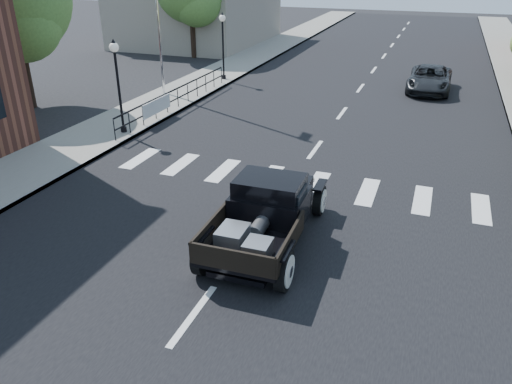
% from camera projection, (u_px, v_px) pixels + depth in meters
% --- Properties ---
extents(ground, '(120.00, 120.00, 0.00)m').
position_uv_depth(ground, '(247.00, 243.00, 12.55)').
color(ground, black).
rests_on(ground, ground).
extents(road, '(14.00, 80.00, 0.02)m').
position_uv_depth(road, '(354.00, 97.00, 25.24)').
color(road, black).
rests_on(road, ground).
extents(road_markings, '(12.00, 60.00, 0.06)m').
position_uv_depth(road_markings, '(332.00, 126.00, 21.02)').
color(road_markings, silver).
rests_on(road_markings, ground).
extents(sidewalk_left, '(3.00, 80.00, 0.15)m').
position_uv_depth(sidewalk_left, '(202.00, 83.00, 27.87)').
color(sidewalk_left, gray).
rests_on(sidewalk_left, ground).
extents(low_building_left, '(10.00, 12.00, 5.00)m').
position_uv_depth(low_building_left, '(198.00, 10.00, 39.85)').
color(low_building_left, '#A49B89').
rests_on(low_building_left, ground).
extents(railing, '(0.08, 10.00, 1.00)m').
position_uv_depth(railing, '(178.00, 96.00, 23.01)').
color(railing, black).
rests_on(railing, sidewalk_left).
extents(banner, '(0.04, 2.20, 0.60)m').
position_uv_depth(banner, '(157.00, 112.00, 21.38)').
color(banner, silver).
rests_on(banner, sidewalk_left).
extents(lamp_post_b, '(0.36, 0.36, 3.59)m').
position_uv_depth(lamp_post_b, '(119.00, 87.00, 19.16)').
color(lamp_post_b, black).
rests_on(lamp_post_b, sidewalk_left).
extents(lamp_post_c, '(0.36, 0.36, 3.59)m').
position_uv_depth(lamp_post_c, '(223.00, 46.00, 27.63)').
color(lamp_post_c, black).
rests_on(lamp_post_c, sidewalk_left).
extents(big_tree_near, '(5.04, 5.04, 7.40)m').
position_uv_depth(big_tree_near, '(17.00, 26.00, 22.09)').
color(big_tree_near, '#487331').
rests_on(big_tree_near, ground).
extents(big_tree_far, '(4.80, 4.80, 7.04)m').
position_uv_depth(big_tree_far, '(191.00, 4.00, 33.55)').
color(big_tree_far, '#487331').
rests_on(big_tree_far, ground).
extents(hotrod_pickup, '(2.42, 5.02, 1.72)m').
position_uv_depth(hotrod_pickup, '(267.00, 212.00, 12.20)').
color(hotrod_pickup, black).
rests_on(hotrod_pickup, ground).
extents(second_car, '(2.17, 4.60, 1.27)m').
position_uv_depth(second_car, '(430.00, 79.00, 26.15)').
color(second_car, black).
rests_on(second_car, ground).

